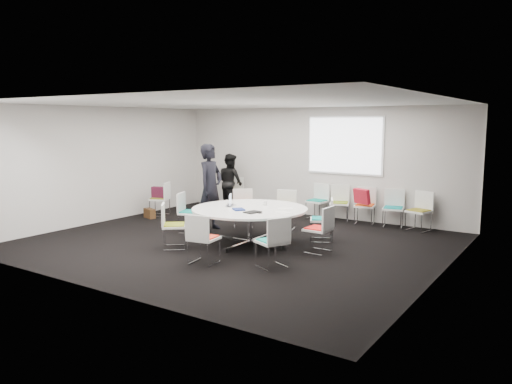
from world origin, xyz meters
The scene contains 31 objects.
room_shell centered at (0.09, 0.00, 1.40)m, with size 8.08×7.08×2.88m.
conference_table centered at (0.30, 0.03, 0.55)m, with size 2.30×2.30×0.73m.
projection_screen centered at (0.80, 3.46, 1.85)m, with size 1.90×0.03×1.35m, color white.
chair_ring_a centered at (1.75, 0.18, 0.28)m, with size 0.46×0.47×0.88m.
chair_ring_b centered at (1.39, 1.05, 0.28)m, with size 0.61×0.61×0.88m.
chair_ring_c centered at (0.18, 1.62, 0.28)m, with size 0.57×0.56×0.88m.
chair_ring_d centered at (-0.71, 1.25, 0.28)m, with size 0.64×0.64×0.88m.
chair_ring_e centered at (-1.40, 0.17, 0.28)m, with size 0.58×0.59×0.88m.
chair_ring_f centered at (-0.73, -1.08, 0.28)m, with size 0.64×0.64×0.88m.
chair_ring_g centered at (0.43, -1.59, 0.28)m, with size 0.52×0.51×0.88m.
chair_ring_h centered at (1.55, -1.14, 0.28)m, with size 0.60×0.61×0.88m.
chair_back_a centered at (0.24, 3.16, 0.28)m, with size 0.51×0.50×0.88m.
chair_back_b centered at (0.83, 3.16, 0.28)m, with size 0.58×0.58×0.88m.
chair_back_c centered at (1.49, 3.17, 0.28)m, with size 0.54×0.53×0.88m.
chair_back_d centered at (2.18, 3.17, 0.28)m, with size 0.54×0.53×0.88m.
chair_back_e centered at (2.78, 3.13, 0.28)m, with size 0.57×0.56×0.88m.
chair_spare_left centered at (-3.35, 1.25, 0.28)m, with size 0.60×0.60×0.88m.
chair_person_back centered at (-2.34, 3.12, 0.28)m, with size 0.57×0.56×0.88m.
person_main centered at (-1.18, 0.64, 0.97)m, with size 0.71×0.47×1.95m, color black.
person_back centered at (-2.34, 2.96, 0.78)m, with size 0.76×0.59×1.57m, color black.
laptop centered at (-0.14, 0.03, 0.74)m, with size 0.31×0.20×0.02m, color #333338.
laptop_lid centered at (-0.18, 0.03, 0.86)m, with size 0.30×0.02×0.22m, color silver.
notebook_black centered at (0.63, -0.37, 0.74)m, with size 0.22×0.30×0.02m, color black.
tablet_folio centered at (0.24, -0.28, 0.74)m, with size 0.26×0.20×0.03m, color navy.
papers_right centered at (0.92, 0.36, 0.73)m, with size 0.30×0.21×0.00m, color silver.
papers_front centered at (1.11, -0.05, 0.73)m, with size 0.30×0.21×0.00m, color silver.
cup centered at (0.39, 0.46, 0.78)m, with size 0.08×0.08×0.09m, color white.
phone centered at (0.75, -0.34, 0.73)m, with size 0.14×0.07×0.01m, color black.
maroon_bag centered at (-3.36, 1.24, 0.62)m, with size 0.40×0.14×0.28m, color #52152D.
brown_bag centered at (-3.36, 0.87, 0.12)m, with size 0.36×0.16×0.24m, color #402814.
red_jacket centered at (1.49, 2.94, 0.70)m, with size 0.44×0.10×0.35m, color #AF1526.
Camera 1 is at (5.79, -8.06, 2.42)m, focal length 35.00 mm.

